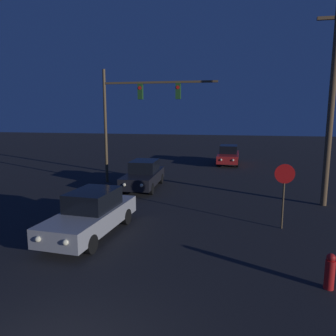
# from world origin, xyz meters

# --- Properties ---
(car_near) EXTENTS (1.98, 4.75, 1.59)m
(car_near) POSITION_xyz_m (-1.92, 6.07, 0.78)
(car_near) COLOR #99999E
(car_near) RESTS_ON ground_plane
(car_mid) EXTENTS (1.84, 4.71, 1.59)m
(car_mid) POSITION_xyz_m (-2.09, 13.58, 0.78)
(car_mid) COLOR black
(car_mid) RESTS_ON ground_plane
(car_far) EXTENTS (1.79, 4.69, 1.59)m
(car_far) POSITION_xyz_m (2.53, 23.59, 0.78)
(car_far) COLOR #B21E1E
(car_far) RESTS_ON ground_plane
(traffic_signal_mast) EXTENTS (6.87, 0.30, 6.88)m
(traffic_signal_mast) POSITION_xyz_m (-3.04, 14.66, 4.64)
(traffic_signal_mast) COLOR brown
(traffic_signal_mast) RESTS_ON ground_plane
(stop_sign) EXTENTS (0.73, 0.07, 2.47)m
(stop_sign) POSITION_xyz_m (4.85, 8.07, 1.73)
(stop_sign) COLOR brown
(stop_sign) RESTS_ON ground_plane
(utility_pole) EXTENTS (1.73, 0.28, 9.30)m
(utility_pole) POSITION_xyz_m (7.21, 11.77, 4.82)
(utility_pole) COLOR brown
(utility_pole) RESTS_ON ground_plane
(fire_hydrant) EXTENTS (0.24, 0.24, 0.93)m
(fire_hydrant) POSITION_xyz_m (5.41, 3.81, 0.46)
(fire_hydrant) COLOR red
(fire_hydrant) RESTS_ON ground_plane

